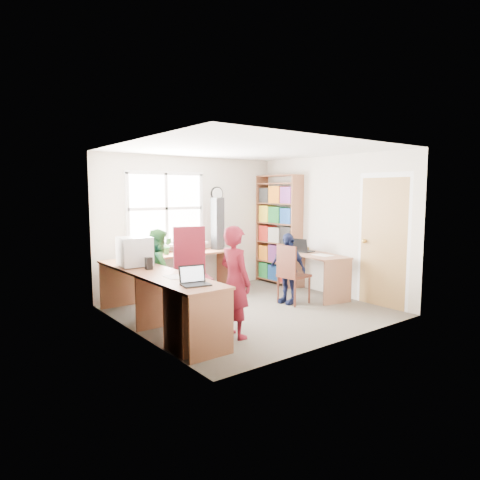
{
  "coord_description": "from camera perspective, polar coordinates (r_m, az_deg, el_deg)",
  "views": [
    {
      "loc": [
        -3.94,
        -4.92,
        1.78
      ],
      "look_at": [
        0.0,
        0.25,
        1.05
      ],
      "focal_mm": 32.0,
      "sensor_mm": 36.0,
      "label": 1
    }
  ],
  "objects": [
    {
      "name": "wooden_chair",
      "position": [
        6.85,
        6.81,
        -4.29
      ],
      "size": [
        0.45,
        0.45,
        0.95
      ],
      "rotation": [
        0.0,
        0.0,
        0.09
      ],
      "color": "#52271B",
      "rests_on": "ground"
    },
    {
      "name": "person_red",
      "position": [
        5.24,
        -0.66,
        -5.6
      ],
      "size": [
        0.35,
        0.51,
        1.38
      ],
      "primitive_type": "imported",
      "rotation": [
        0.0,
        0.0,
        1.61
      ],
      "color": "maroon",
      "rests_on": "ground"
    },
    {
      "name": "laptop_right",
      "position": [
        7.6,
        8.13,
        -1.16
      ],
      "size": [
        0.36,
        0.41,
        0.25
      ],
      "rotation": [
        0.0,
        0.0,
        1.76
      ],
      "color": "black",
      "rests_on": "right_desk"
    },
    {
      "name": "speaker_b",
      "position": [
        6.34,
        -13.82,
        -2.24
      ],
      "size": [
        0.1,
        0.1,
        0.19
      ],
      "rotation": [
        0.0,
        0.0,
        -0.01
      ],
      "color": "black",
      "rests_on": "l_desk"
    },
    {
      "name": "right_desk",
      "position": [
        7.46,
        10.01,
        -3.34
      ],
      "size": [
        0.82,
        1.35,
        0.73
      ],
      "rotation": [
        0.0,
        0.0,
        -0.2
      ],
      "color": "#8F6147",
      "rests_on": "ground"
    },
    {
      "name": "l_desk",
      "position": [
        5.49,
        -7.56,
        -7.61
      ],
      "size": [
        2.38,
        2.95,
        0.75
      ],
      "color": "brown",
      "rests_on": "ground"
    },
    {
      "name": "person_green",
      "position": [
        6.49,
        -10.71,
        -3.99
      ],
      "size": [
        0.67,
        0.74,
        1.24
      ],
      "primitive_type": "imported",
      "rotation": [
        0.0,
        0.0,
        1.17
      ],
      "color": "#33752E",
      "rests_on": "ground"
    },
    {
      "name": "speaker_a",
      "position": [
        5.84,
        -12.07,
        -3.08
      ],
      "size": [
        0.09,
        0.09,
        0.16
      ],
      "rotation": [
        0.0,
        0.0,
        -0.04
      ],
      "color": "black",
      "rests_on": "l_desk"
    },
    {
      "name": "person_navy",
      "position": [
        6.89,
        6.37,
        -3.77
      ],
      "size": [
        0.37,
        0.7,
        1.13
      ],
      "primitive_type": "imported",
      "rotation": [
        0.0,
        0.0,
        -1.42
      ],
      "color": "#131A3D",
      "rests_on": "ground"
    },
    {
      "name": "swivel_chair",
      "position": [
        6.25,
        -6.49,
        -5.0
      ],
      "size": [
        0.76,
        0.76,
        1.27
      ],
      "rotation": [
        0.0,
        0.0,
        -0.34
      ],
      "color": "black",
      "rests_on": "ground"
    },
    {
      "name": "bookshelf",
      "position": [
        8.31,
        5.15,
        1.02
      ],
      "size": [
        0.3,
        1.02,
        2.1
      ],
      "color": "brown",
      "rests_on": "ground"
    },
    {
      "name": "potted_plant",
      "position": [
        7.18,
        -9.68,
        -0.81
      ],
      "size": [
        0.18,
        0.17,
        0.28
      ],
      "primitive_type": "imported",
      "rotation": [
        0.0,
        0.0,
        -0.34
      ],
      "color": "#28662E",
      "rests_on": "l_desk"
    },
    {
      "name": "room",
      "position": [
        6.41,
        0.91,
        1.37
      ],
      "size": [
        3.64,
        3.44,
        2.44
      ],
      "color": "#4A433A",
      "rests_on": "ground"
    },
    {
      "name": "paper_a",
      "position": [
        5.29,
        -8.78,
        -4.88
      ],
      "size": [
        0.22,
        0.3,
        0.0
      ],
      "rotation": [
        0.0,
        0.0,
        -0.09
      ],
      "color": "silver",
      "rests_on": "l_desk"
    },
    {
      "name": "laptop_left",
      "position": [
        4.83,
        -6.12,
        -5.35
      ],
      "size": [
        0.35,
        0.31,
        0.21
      ],
      "rotation": [
        0.0,
        0.0,
        -0.19
      ],
      "color": "black",
      "rests_on": "l_desk"
    },
    {
      "name": "cd_tower",
      "position": [
        7.7,
        -3.01,
        2.2
      ],
      "size": [
        0.2,
        0.18,
        0.93
      ],
      "rotation": [
        0.0,
        0.0,
        0.11
      ],
      "color": "black",
      "rests_on": "l_desk"
    },
    {
      "name": "paper_b",
      "position": [
        7.28,
        10.97,
        -1.99
      ],
      "size": [
        0.24,
        0.33,
        0.0
      ],
      "rotation": [
        0.0,
        0.0,
        -0.04
      ],
      "color": "silver",
      "rests_on": "right_desk"
    },
    {
      "name": "crt_monitor",
      "position": [
        6.1,
        -13.85,
        -1.51
      ],
      "size": [
        0.45,
        0.41,
        0.41
      ],
      "rotation": [
        0.0,
        0.0,
        -0.08
      ],
      "color": "#B7B6BB",
      "rests_on": "l_desk"
    },
    {
      "name": "game_box",
      "position": [
        7.79,
        7.65,
        -1.18
      ],
      "size": [
        0.37,
        0.37,
        0.06
      ],
      "rotation": [
        0.0,
        0.0,
        0.21
      ],
      "color": "red",
      "rests_on": "right_desk"
    }
  ]
}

